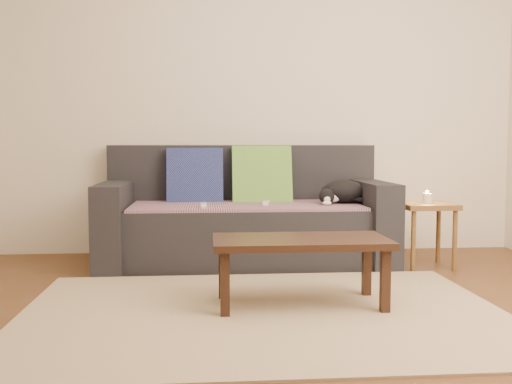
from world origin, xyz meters
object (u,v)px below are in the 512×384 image
(wii_remote_a, at_px, (204,205))
(coffee_table, at_px, (301,247))
(side_table, at_px, (427,214))
(sofa, at_px, (245,220))
(cat, at_px, (342,192))
(wii_remote_b, at_px, (266,203))

(wii_remote_a, xyz_separation_m, coffee_table, (0.52, -0.99, -0.13))
(side_table, relative_size, coffee_table, 0.49)
(sofa, distance_m, cat, 0.75)
(sofa, bearing_deg, coffee_table, -80.75)
(cat, height_order, side_table, cat)
(wii_remote_a, bearing_deg, side_table, -91.75)
(cat, distance_m, coffee_table, 1.33)
(cat, height_order, wii_remote_b, cat)
(cat, bearing_deg, sofa, 174.36)
(cat, distance_m, wii_remote_b, 0.59)
(wii_remote_b, distance_m, side_table, 1.15)
(side_table, bearing_deg, cat, 156.41)
(side_table, xyz_separation_m, coffee_table, (-1.06, -0.97, -0.05))
(coffee_table, bearing_deg, side_table, 42.35)
(wii_remote_a, xyz_separation_m, side_table, (1.58, -0.02, -0.08))
(cat, xyz_separation_m, wii_remote_b, (-0.58, -0.10, -0.07))
(wii_remote_a, bearing_deg, coffee_table, -153.20)
(sofa, distance_m, wii_remote_b, 0.28)
(wii_remote_b, bearing_deg, sofa, 47.11)
(sofa, relative_size, wii_remote_a, 14.00)
(wii_remote_a, distance_m, side_table, 1.58)
(sofa, distance_m, wii_remote_a, 0.46)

